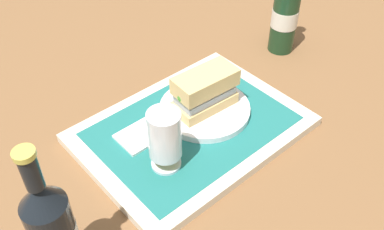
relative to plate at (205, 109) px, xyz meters
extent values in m
plane|color=brown|center=(0.05, 0.01, -0.03)|extent=(3.00, 3.00, 0.00)
cube|color=beige|center=(0.05, 0.01, -0.02)|extent=(0.44, 0.32, 0.02)
cube|color=#1E6B66|center=(0.05, 0.01, -0.01)|extent=(0.38, 0.27, 0.00)
cylinder|color=white|center=(0.00, 0.00, 0.00)|extent=(0.19, 0.19, 0.01)
cube|color=tan|center=(0.00, 0.00, 0.02)|extent=(0.13, 0.07, 0.02)
cube|color=#9EA3A8|center=(0.00, 0.00, 0.04)|extent=(0.12, 0.06, 0.02)
cube|color=silver|center=(0.00, 0.00, 0.05)|extent=(0.11, 0.06, 0.01)
sphere|color=#47932D|center=(0.05, 0.00, 0.06)|extent=(0.04, 0.04, 0.04)
cube|color=tan|center=(0.00, 0.00, 0.07)|extent=(0.13, 0.07, 0.04)
cylinder|color=silver|center=(0.15, 0.06, 0.00)|extent=(0.06, 0.06, 0.01)
cylinder|color=silver|center=(0.15, 0.06, 0.01)|extent=(0.01, 0.01, 0.02)
cylinder|color=silver|center=(0.15, 0.06, 0.07)|extent=(0.06, 0.06, 0.09)
cylinder|color=gold|center=(0.15, 0.06, 0.05)|extent=(0.06, 0.06, 0.05)
cylinder|color=white|center=(0.15, 0.06, 0.08)|extent=(0.05, 0.05, 0.01)
cube|color=white|center=(0.14, -0.03, 0.00)|extent=(0.09, 0.07, 0.01)
cone|color=black|center=(0.39, 0.11, 0.16)|extent=(0.06, 0.06, 0.04)
cylinder|color=black|center=(0.39, 0.11, 0.20)|extent=(0.02, 0.02, 0.05)
cylinder|color=#BFB74C|center=(0.39, 0.11, 0.23)|extent=(0.03, 0.03, 0.01)
cylinder|color=#19381E|center=(-0.33, -0.07, 0.05)|extent=(0.06, 0.06, 0.17)
cylinder|color=silver|center=(-0.33, -0.07, 0.06)|extent=(0.07, 0.07, 0.05)
camera|label=1|loc=(0.47, 0.50, 0.60)|focal=40.75mm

